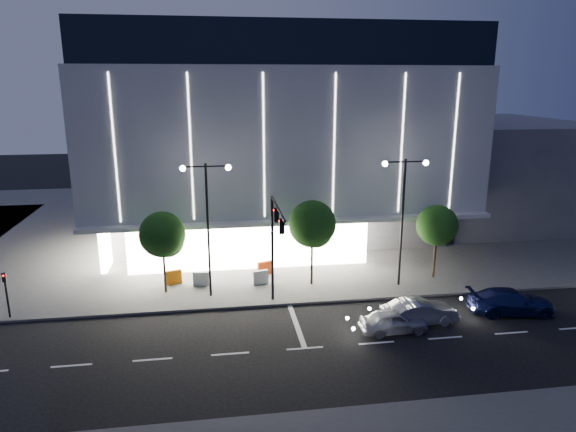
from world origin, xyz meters
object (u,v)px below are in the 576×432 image
(barrier_b, at_px, (201,279))
(barrier_d, at_px, (260,277))
(car_second, at_px, (420,312))
(barrier_c, at_px, (265,268))
(tree_left, at_px, (163,237))
(car_lead, at_px, (393,321))
(street_lamp_east, at_px, (403,204))
(tree_mid, at_px, (313,226))
(street_lamp_west, at_px, (207,211))
(barrier_a, at_px, (174,277))
(car_third, at_px, (511,302))
(tree_right, at_px, (437,227))
(traffic_mast, at_px, (275,234))
(ped_signal_far, at_px, (6,290))

(barrier_b, relative_size, barrier_d, 1.00)
(car_second, height_order, barrier_b, car_second)
(barrier_b, relative_size, barrier_c, 1.00)
(tree_left, height_order, car_lead, tree_left)
(street_lamp_east, relative_size, tree_mid, 1.46)
(tree_mid, relative_size, barrier_b, 5.59)
(street_lamp_west, bearing_deg, barrier_a, 136.33)
(tree_mid, xyz_separation_m, barrier_b, (-7.68, 0.79, -3.68))
(car_third, bearing_deg, tree_right, 28.93)
(traffic_mast, height_order, car_lead, traffic_mast)
(car_third, bearing_deg, car_second, 102.88)
(tree_mid, distance_m, barrier_a, 10.35)
(tree_left, xyz_separation_m, car_lead, (13.31, -7.40, -3.37))
(car_lead, bearing_deg, street_lamp_west, 57.28)
(tree_right, height_order, car_third, tree_right)
(street_lamp_west, distance_m, car_second, 14.42)
(barrier_c, bearing_deg, car_third, -48.64)
(tree_right, relative_size, barrier_b, 5.01)
(tree_right, bearing_deg, traffic_mast, -162.98)
(street_lamp_west, xyz_separation_m, ped_signal_far, (-12.00, -1.50, -4.07))
(tree_right, relative_size, barrier_d, 5.01)
(barrier_a, xyz_separation_m, barrier_b, (1.89, -0.62, 0.00))
(car_third, distance_m, barrier_c, 16.66)
(ped_signal_far, relative_size, tree_left, 0.52)
(street_lamp_west, height_order, car_lead, street_lamp_west)
(street_lamp_west, relative_size, car_second, 2.00)
(traffic_mast, bearing_deg, car_third, -9.40)
(tree_left, bearing_deg, car_second, -23.52)
(street_lamp_east, relative_size, barrier_b, 8.18)
(tree_left, distance_m, tree_right, 19.00)
(car_third, relative_size, barrier_c, 4.73)
(car_third, bearing_deg, traffic_mast, 88.34)
(street_lamp_east, bearing_deg, barrier_d, 171.14)
(barrier_a, xyz_separation_m, barrier_c, (6.49, 0.84, 0.00))
(tree_mid, bearing_deg, barrier_c, 143.84)
(ped_signal_far, relative_size, barrier_d, 2.73)
(tree_right, bearing_deg, barrier_d, 177.87)
(barrier_a, relative_size, barrier_b, 1.00)
(barrier_c, bearing_deg, barrier_a, 168.73)
(car_second, bearing_deg, ped_signal_far, 74.62)
(tree_left, bearing_deg, traffic_mast, -27.84)
(barrier_a, height_order, barrier_c, same)
(barrier_b, height_order, barrier_c, same)
(tree_left, xyz_separation_m, car_third, (21.35, -6.06, -3.28))
(car_third, bearing_deg, barrier_c, 67.80)
(ped_signal_far, relative_size, car_lead, 0.77)
(ped_signal_far, bearing_deg, car_lead, -12.31)
(street_lamp_west, height_order, tree_mid, street_lamp_west)
(tree_left, distance_m, barrier_b, 4.18)
(car_second, bearing_deg, tree_left, 60.68)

